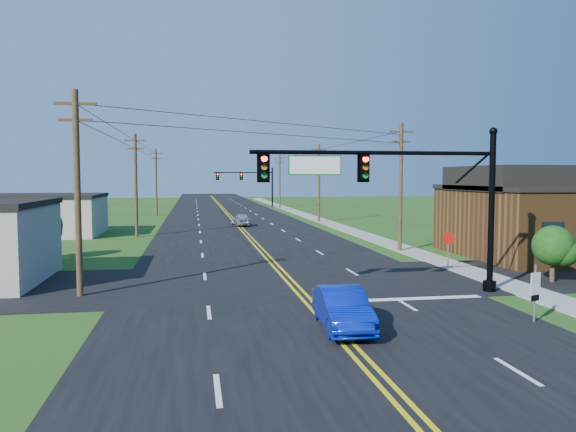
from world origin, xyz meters
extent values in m
plane|color=#224914|center=(0.00, 0.00, 0.00)|extent=(260.00, 260.00, 0.00)
cube|color=black|center=(0.00, 50.00, 0.02)|extent=(16.00, 220.00, 0.04)
cube|color=black|center=(0.00, 12.00, 0.02)|extent=(70.00, 10.00, 0.04)
cube|color=gray|center=(10.50, 40.00, 0.04)|extent=(2.00, 160.00, 0.08)
cylinder|color=black|center=(8.80, 8.00, 3.60)|extent=(0.28, 0.28, 7.20)
cylinder|color=black|center=(8.80, 8.00, 0.25)|extent=(0.60, 0.60, 0.50)
sphere|color=black|center=(8.80, 8.00, 7.30)|extent=(0.36, 0.36, 0.36)
cylinder|color=black|center=(3.30, 8.00, 6.30)|extent=(11.00, 0.18, 0.18)
cube|color=#055A17|center=(0.60, 8.00, 5.75)|extent=(2.30, 0.06, 0.85)
cylinder|color=black|center=(8.80, 80.00, 3.60)|extent=(0.28, 0.28, 7.20)
cylinder|color=black|center=(8.80, 80.00, 0.25)|extent=(0.60, 0.60, 0.50)
sphere|color=black|center=(8.80, 80.00, 7.30)|extent=(0.36, 0.36, 0.36)
cylinder|color=black|center=(3.80, 80.00, 6.00)|extent=(10.00, 0.18, 0.18)
cube|color=#055A17|center=(0.60, 80.00, 5.45)|extent=(2.30, 0.06, 0.85)
cube|color=brown|center=(20.00, 18.00, 2.20)|extent=(14.00, 11.00, 4.40)
cube|color=black|center=(20.00, 18.00, 4.55)|extent=(14.20, 11.20, 0.30)
cube|color=#C0B3A4|center=(-19.00, 38.00, 1.70)|extent=(12.00, 9.00, 3.40)
cube|color=black|center=(-19.00, 38.00, 3.55)|extent=(12.20, 9.20, 0.30)
cylinder|color=#362518|center=(-9.50, 10.00, 4.50)|extent=(0.28, 0.28, 9.00)
cube|color=#362518|center=(-9.50, 10.00, 8.40)|extent=(1.80, 0.12, 0.12)
cube|color=#362518|center=(-9.50, 10.00, 7.70)|extent=(1.40, 0.12, 0.12)
cylinder|color=#362518|center=(-9.50, 35.00, 4.50)|extent=(0.28, 0.28, 9.00)
cube|color=#362518|center=(-9.50, 35.00, 8.40)|extent=(1.80, 0.12, 0.12)
cube|color=#362518|center=(-9.50, 35.00, 7.70)|extent=(1.40, 0.12, 0.12)
cylinder|color=#362518|center=(-9.50, 62.00, 4.50)|extent=(0.28, 0.28, 9.00)
cube|color=#362518|center=(-9.50, 62.00, 8.40)|extent=(1.80, 0.12, 0.12)
cube|color=#362518|center=(-9.50, 62.00, 7.70)|extent=(1.40, 0.12, 0.12)
cylinder|color=#362518|center=(9.80, 22.00, 4.50)|extent=(0.28, 0.28, 9.00)
cube|color=#362518|center=(9.80, 22.00, 8.40)|extent=(1.80, 0.12, 0.12)
cube|color=#362518|center=(9.80, 22.00, 7.70)|extent=(1.40, 0.12, 0.12)
cylinder|color=#362518|center=(9.80, 48.00, 4.50)|extent=(0.28, 0.28, 9.00)
cube|color=#362518|center=(9.80, 48.00, 8.40)|extent=(1.80, 0.12, 0.12)
cube|color=#362518|center=(9.80, 48.00, 7.70)|extent=(1.40, 0.12, 0.12)
cylinder|color=#362518|center=(9.80, 78.00, 4.50)|extent=(0.28, 0.28, 9.00)
cube|color=#362518|center=(9.80, 78.00, 8.40)|extent=(1.80, 0.12, 0.12)
cube|color=#362518|center=(9.80, 78.00, 7.70)|extent=(1.40, 0.12, 0.12)
cylinder|color=#362518|center=(16.00, 26.00, 0.92)|extent=(0.24, 0.24, 1.85)
sphere|color=#12380D|center=(16.00, 26.00, 2.60)|extent=(3.00, 3.00, 3.00)
cylinder|color=#362518|center=(13.00, 9.50, 0.66)|extent=(0.24, 0.24, 1.32)
sphere|color=#12380D|center=(13.00, 9.50, 1.86)|extent=(2.00, 2.00, 2.00)
cylinder|color=#362518|center=(-14.00, 22.00, 0.77)|extent=(0.24, 0.24, 1.54)
sphere|color=#12380D|center=(-14.00, 22.00, 2.17)|extent=(2.40, 2.40, 2.40)
imported|color=#081FAF|center=(0.48, 2.91, 0.70)|extent=(1.73, 4.35, 1.41)
imported|color=#A8A8AD|center=(0.41, 44.17, 0.67)|extent=(1.99, 4.07, 1.34)
cylinder|color=slate|center=(7.52, 2.63, 1.06)|extent=(0.09, 0.09, 2.13)
cube|color=white|center=(7.52, 2.60, 1.69)|extent=(0.50, 0.23, 0.29)
cube|color=white|center=(7.52, 2.60, 1.30)|extent=(0.50, 0.23, 0.53)
cube|color=black|center=(7.52, 2.60, 0.92)|extent=(0.41, 0.19, 0.21)
cylinder|color=slate|center=(9.92, 14.62, 0.98)|extent=(0.08, 0.08, 1.96)
cylinder|color=#A51009|center=(9.92, 14.59, 1.72)|extent=(0.74, 0.17, 0.75)
camera|label=1|loc=(-4.52, -15.51, 5.26)|focal=35.00mm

